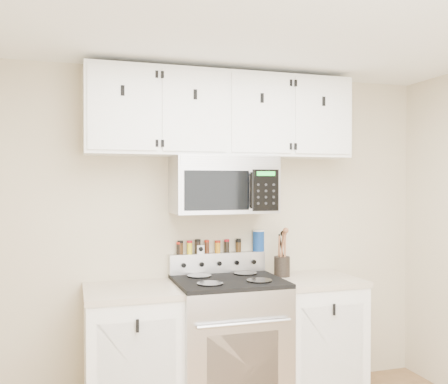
% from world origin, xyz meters
% --- Properties ---
extents(back_wall, '(3.50, 0.01, 2.50)m').
position_xyz_m(back_wall, '(0.00, 1.75, 1.25)').
color(back_wall, '#BBA98C').
rests_on(back_wall, floor).
extents(range, '(0.76, 0.65, 1.10)m').
position_xyz_m(range, '(0.00, 1.43, 0.49)').
color(range, '#B7B7BA').
rests_on(range, floor).
extents(base_cabinet_left, '(0.64, 0.62, 0.92)m').
position_xyz_m(base_cabinet_left, '(-0.69, 1.45, 0.46)').
color(base_cabinet_left, white).
rests_on(base_cabinet_left, floor).
extents(base_cabinet_right, '(0.64, 0.62, 0.92)m').
position_xyz_m(base_cabinet_right, '(0.69, 1.45, 0.46)').
color(base_cabinet_right, white).
rests_on(base_cabinet_right, floor).
extents(microwave, '(0.76, 0.44, 0.42)m').
position_xyz_m(microwave, '(0.00, 1.55, 1.63)').
color(microwave, '#9E9EA3').
rests_on(microwave, back_wall).
extents(upper_cabinets, '(2.00, 0.35, 0.62)m').
position_xyz_m(upper_cabinets, '(-0.00, 1.58, 2.15)').
color(upper_cabinets, white).
rests_on(upper_cabinets, back_wall).
extents(utensil_crock, '(0.12, 0.12, 0.36)m').
position_xyz_m(utensil_crock, '(0.47, 1.55, 1.01)').
color(utensil_crock, black).
rests_on(utensil_crock, base_cabinet_right).
extents(kitchen_timer, '(0.06, 0.05, 0.07)m').
position_xyz_m(kitchen_timer, '(-0.14, 1.71, 1.13)').
color(kitchen_timer, white).
rests_on(kitchen_timer, range).
extents(salt_canister, '(0.09, 0.09, 0.17)m').
position_xyz_m(salt_canister, '(0.34, 1.71, 1.18)').
color(salt_canister, navy).
rests_on(salt_canister, range).
extents(spice_jar_0, '(0.04, 0.04, 0.10)m').
position_xyz_m(spice_jar_0, '(-0.30, 1.71, 1.15)').
color(spice_jar_0, black).
rests_on(spice_jar_0, range).
extents(spice_jar_1, '(0.04, 0.04, 0.10)m').
position_xyz_m(spice_jar_1, '(-0.29, 1.71, 1.15)').
color(spice_jar_1, '#39210D').
rests_on(spice_jar_1, range).
extents(spice_jar_2, '(0.04, 0.04, 0.10)m').
position_xyz_m(spice_jar_2, '(-0.22, 1.71, 1.15)').
color(spice_jar_2, yellow).
rests_on(spice_jar_2, range).
extents(spice_jar_3, '(0.04, 0.04, 0.11)m').
position_xyz_m(spice_jar_3, '(-0.16, 1.71, 1.16)').
color(spice_jar_3, black).
rests_on(spice_jar_3, range).
extents(spice_jar_4, '(0.04, 0.04, 0.10)m').
position_xyz_m(spice_jar_4, '(-0.09, 1.71, 1.15)').
color(spice_jar_4, '#3F1E0F').
rests_on(spice_jar_4, range).
extents(spice_jar_5, '(0.04, 0.04, 0.10)m').
position_xyz_m(spice_jar_5, '(0.00, 1.71, 1.15)').
color(spice_jar_5, orange).
rests_on(spice_jar_5, range).
extents(spice_jar_6, '(0.04, 0.04, 0.10)m').
position_xyz_m(spice_jar_6, '(0.08, 1.71, 1.15)').
color(spice_jar_6, black).
rests_on(spice_jar_6, range).
extents(spice_jar_7, '(0.04, 0.04, 0.09)m').
position_xyz_m(spice_jar_7, '(0.17, 1.71, 1.15)').
color(spice_jar_7, '#3A240E').
rests_on(spice_jar_7, range).
extents(spice_jar_8, '(0.04, 0.04, 0.10)m').
position_xyz_m(spice_jar_8, '(0.17, 1.71, 1.15)').
color(spice_jar_8, gold).
rests_on(spice_jar_8, range).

